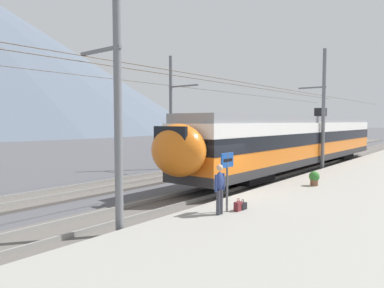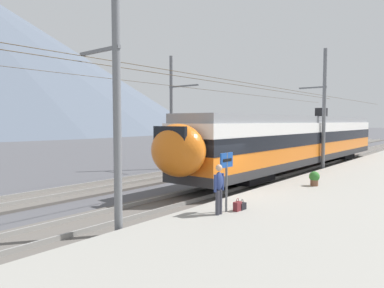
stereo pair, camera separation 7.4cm
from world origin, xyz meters
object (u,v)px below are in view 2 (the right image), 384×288
(platform_sign, at_px, (226,169))
(train_far_track, at_px, (306,133))
(passenger_walking, at_px, (219,187))
(train_near_platform, at_px, (299,140))
(catenary_mast_west, at_px, (114,103))
(handbag_beside_passenger, at_px, (238,206))
(potted_plant_platform_edge, at_px, (314,178))
(catenary_mast_far_side, at_px, (173,110))
(handbag_near_sign, at_px, (242,206))
(catenary_mast_mid, at_px, (322,109))

(platform_sign, bearing_deg, train_far_track, 16.48)
(platform_sign, bearing_deg, passenger_walking, -178.80)
(train_near_platform, bearing_deg, catenary_mast_west, -175.04)
(handbag_beside_passenger, relative_size, potted_plant_platform_edge, 0.64)
(train_far_track, bearing_deg, handbag_beside_passenger, -162.88)
(catenary_mast_west, xyz_separation_m, passenger_walking, (3.01, -1.64, -2.71))
(catenary_mast_far_side, relative_size, passenger_walking, 27.81)
(handbag_near_sign, bearing_deg, train_far_track, 17.32)
(handbag_beside_passenger, bearing_deg, passenger_walking, 163.87)
(platform_sign, relative_size, handbag_beside_passenger, 4.55)
(passenger_walking, bearing_deg, catenary_mast_west, 151.40)
(train_far_track, xyz_separation_m, catenary_mast_far_side, (-19.64, 2.20, 2.06))
(catenary_mast_west, bearing_deg, catenary_mast_mid, -0.03)
(train_near_platform, xyz_separation_m, handbag_near_sign, (-13.09, -3.39, -1.73))
(train_near_platform, xyz_separation_m, handbag_beside_passenger, (-13.35, -3.36, -1.69))
(platform_sign, bearing_deg, catenary_mast_mid, 6.61)
(catenary_mast_west, bearing_deg, train_near_platform, 4.96)
(train_near_platform, distance_m, catenary_mast_far_side, 9.14)
(train_near_platform, height_order, catenary_mast_far_side, catenary_mast_far_side)
(handbag_beside_passenger, bearing_deg, catenary_mast_west, 153.84)
(train_far_track, distance_m, potted_plant_platform_edge, 23.63)
(train_near_platform, bearing_deg, handbag_near_sign, -165.50)
(platform_sign, distance_m, potted_plant_platform_edge, 6.93)
(train_near_platform, bearing_deg, handbag_beside_passenger, -165.86)
(passenger_walking, distance_m, handbag_near_sign, 1.37)
(train_near_platform, distance_m, train_far_track, 15.85)
(train_near_platform, relative_size, passenger_walking, 15.93)
(potted_plant_platform_edge, bearing_deg, platform_sign, 175.34)
(train_far_track, height_order, catenary_mast_mid, catenary_mast_mid)
(handbag_near_sign, distance_m, potted_plant_platform_edge, 6.23)
(train_near_platform, distance_m, handbag_beside_passenger, 13.87)
(catenary_mast_mid, bearing_deg, passenger_walking, -173.56)
(platform_sign, bearing_deg, handbag_near_sign, -23.72)
(catenary_mast_far_side, height_order, platform_sign, catenary_mast_far_side)
(catenary_mast_west, relative_size, handbag_beside_passenger, 104.54)
(catenary_mast_mid, bearing_deg, handbag_beside_passenger, -172.23)
(catenary_mast_far_side, distance_m, passenger_walking, 14.55)
(catenary_mast_mid, bearing_deg, catenary_mast_far_side, 119.11)
(train_near_platform, distance_m, platform_sign, 14.05)
(catenary_mast_far_side, relative_size, handbag_near_sign, 126.63)
(train_near_platform, height_order, catenary_mast_mid, catenary_mast_mid)
(train_near_platform, height_order, handbag_beside_passenger, train_near_platform)
(catenary_mast_west, relative_size, catenary_mast_far_side, 1.00)
(train_far_track, relative_size, catenary_mast_west, 0.65)
(platform_sign, height_order, potted_plant_platform_edge, platform_sign)
(catenary_mast_far_side, bearing_deg, catenary_mast_west, -144.01)
(catenary_mast_far_side, bearing_deg, train_far_track, -6.38)
(platform_sign, distance_m, handbag_near_sign, 1.53)
(train_far_track, xyz_separation_m, catenary_mast_west, (-32.08, -6.84, 1.80))
(handbag_beside_passenger, bearing_deg, platform_sign, 144.84)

